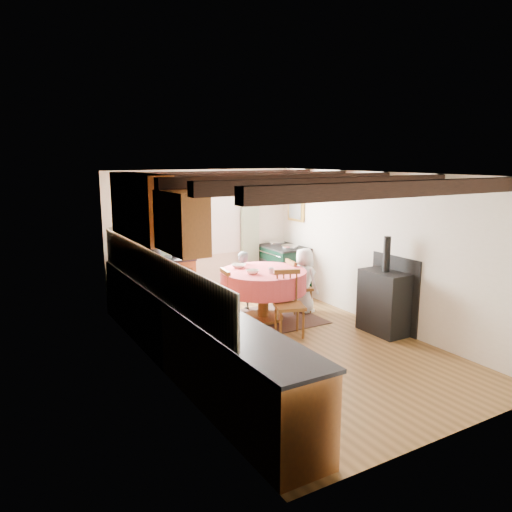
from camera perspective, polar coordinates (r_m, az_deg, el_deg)
floor at (r=7.18m, az=3.28°, el=-10.13°), size 3.60×5.50×0.00m
ceiling at (r=6.69m, az=3.51°, el=9.38°), size 3.60×5.50×0.00m
wall_back at (r=9.21m, az=-6.15°, el=2.36°), size 3.60×0.00×2.40m
wall_front at (r=4.87m, az=21.75°, el=-6.52°), size 3.60×0.00×2.40m
wall_left at (r=6.05m, az=-10.96°, el=-2.52°), size 0.00×5.50×2.40m
wall_right at (r=7.96m, az=14.24°, el=0.66°), size 0.00×5.50×2.40m
beam_a at (r=5.15m, az=16.07°, el=7.38°), size 3.60×0.16×0.16m
beam_b at (r=5.89m, az=8.98°, el=8.12°), size 3.60×0.16×0.16m
beam_c at (r=6.69m, az=3.50°, el=8.61°), size 3.60×0.16×0.16m
beam_d at (r=7.54m, az=-0.78°, el=8.93°), size 3.60×0.16×0.16m
beam_e at (r=8.43m, az=-4.18°, el=9.16°), size 3.60×0.16×0.16m
splash_left at (r=6.33m, az=-11.70°, el=-1.93°), size 0.02×4.50×0.55m
splash_back at (r=8.83m, az=-12.01°, el=1.80°), size 1.40×0.02×0.55m
base_cabinet_left at (r=6.37m, az=-8.13°, el=-8.86°), size 0.60×5.30×0.88m
base_cabinet_back at (r=8.72m, az=-11.54°, el=-3.42°), size 1.30×0.60×0.88m
worktop_left at (r=6.23m, az=-8.08°, el=-4.86°), size 0.64×5.30×0.04m
worktop_back at (r=8.59m, az=-11.61°, el=-0.49°), size 1.30×0.64×0.04m
wall_cabinet_glass at (r=7.10m, az=-13.16°, el=5.58°), size 0.34×1.80×0.90m
wall_cabinet_solid at (r=5.70m, az=-8.60°, el=3.89°), size 0.34×0.90×0.70m
window_frame at (r=9.18m, az=-5.59°, el=4.87°), size 1.34×0.03×1.54m
window_pane at (r=9.19m, az=-5.60°, el=4.87°), size 1.20×0.01×1.40m
curtain_left at (r=8.86m, az=-10.29°, el=1.23°), size 0.35×0.10×2.10m
curtain_right at (r=9.56m, az=-0.69°, el=2.15°), size 0.35×0.10×2.10m
curtain_rod at (r=9.06m, az=-5.44°, el=8.59°), size 2.00×0.03×0.03m
wall_picture at (r=9.63m, az=4.61°, el=5.78°), size 0.04×0.50×0.60m
wall_plate at (r=9.60m, az=-0.39°, el=5.80°), size 0.30×0.02×0.30m
rug at (r=8.18m, az=0.83°, el=-7.33°), size 1.77×1.37×0.01m
dining_table at (r=8.06m, az=0.84°, el=-4.56°), size 1.38×1.38×0.83m
chair_near at (r=7.39m, az=3.86°, el=-5.51°), size 0.54×0.55×0.98m
chair_left at (r=7.74m, az=-4.64°, el=-4.96°), size 0.46×0.44×0.92m
chair_right at (r=8.54m, az=4.96°, el=-3.43°), size 0.48×0.46×0.91m
aga_range at (r=9.65m, az=3.05°, el=-1.54°), size 0.67×1.04×0.96m
cast_iron_stove at (r=7.68m, az=14.58°, el=-3.26°), size 0.44×0.74×1.48m
child_far at (r=8.55m, az=-1.61°, el=-2.91°), size 0.42×0.32×1.05m
child_right at (r=8.50m, az=5.53°, el=-2.80°), size 0.45×0.60×1.11m
bowl_a at (r=8.16m, az=-1.99°, el=-1.15°), size 0.32×0.32×0.06m
bowl_b at (r=7.73m, az=-0.38°, el=-1.83°), size 0.23×0.23×0.06m
cup at (r=7.74m, az=1.78°, el=-1.70°), size 0.11×0.11×0.09m
canister_tall at (r=8.52m, az=-14.13°, el=0.29°), size 0.15×0.15×0.25m
canister_wide at (r=8.72m, az=-11.47°, el=0.57°), size 0.20×0.20×0.22m
canister_slim at (r=8.59m, az=-9.29°, el=0.66°), size 0.10×0.10×0.27m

